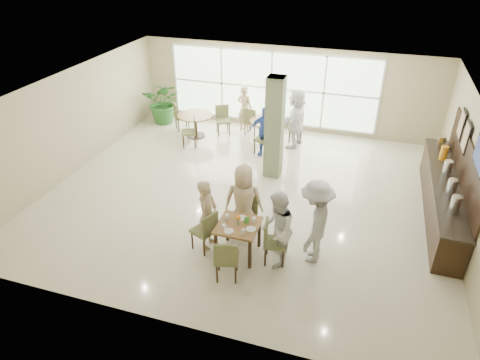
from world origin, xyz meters
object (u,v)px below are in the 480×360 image
(round_table_left, at_px, (195,120))
(round_table_right, at_px, (269,125))
(potted_plant, at_px, (164,102))
(teen_standing, at_px, (315,222))
(buffet_counter, at_px, (443,194))
(teen_far, at_px, (244,201))
(adult_b, at_px, (296,118))
(adult_a, at_px, (264,131))
(main_table, at_px, (238,229))
(adult_standing, at_px, (245,109))
(teen_left, at_px, (207,215))
(teen_right, at_px, (277,230))

(round_table_left, xyz_separation_m, round_table_right, (2.41, 0.28, 0.01))
(potted_plant, height_order, teen_standing, teen_standing)
(buffet_counter, xyz_separation_m, teen_far, (-4.26, -2.18, 0.31))
(adult_b, bearing_deg, teen_far, 7.27)
(buffet_counter, relative_size, adult_a, 3.06)
(round_table_left, distance_m, teen_standing, 6.87)
(main_table, distance_m, adult_b, 5.62)
(adult_b, height_order, adult_standing, adult_b)
(teen_left, xyz_separation_m, adult_standing, (-1.08, 6.19, -0.01))
(teen_right, distance_m, adult_standing, 6.82)
(teen_far, height_order, teen_right, teen_far)
(round_table_right, height_order, teen_far, teen_far)
(round_table_left, bearing_deg, adult_standing, 33.62)
(teen_standing, bearing_deg, main_table, -73.73)
(buffet_counter, bearing_deg, teen_left, -150.21)
(adult_a, bearing_deg, potted_plant, 158.80)
(adult_a, bearing_deg, teen_far, -83.33)
(adult_standing, bearing_deg, buffet_counter, 167.05)
(adult_b, distance_m, adult_standing, 1.98)
(adult_a, distance_m, adult_standing, 1.92)
(main_table, bearing_deg, teen_right, -2.52)
(teen_right, bearing_deg, round_table_left, -153.31)
(main_table, distance_m, adult_standing, 6.52)
(buffet_counter, relative_size, teen_right, 2.82)
(teen_left, height_order, teen_standing, teen_standing)
(teen_far, xyz_separation_m, adult_standing, (-1.69, 5.58, -0.08))
(teen_right, height_order, adult_standing, teen_right)
(potted_plant, xyz_separation_m, teen_standing, (6.20, -5.78, 0.17))
(adult_b, bearing_deg, potted_plant, -86.65)
(round_table_right, xyz_separation_m, teen_right, (1.60, -5.64, 0.24))
(adult_standing, bearing_deg, teen_standing, 135.78)
(teen_far, bearing_deg, round_table_left, -66.39)
(round_table_left, bearing_deg, potted_plant, 152.63)
(teen_left, xyz_separation_m, teen_far, (0.61, 0.61, 0.07))
(round_table_right, relative_size, teen_left, 0.76)
(teen_standing, height_order, adult_b, adult_b)
(potted_plant, bearing_deg, round_table_right, -7.31)
(main_table, bearing_deg, round_table_right, 97.92)
(round_table_right, bearing_deg, adult_b, 0.43)
(adult_a, xyz_separation_m, adult_b, (0.76, 0.92, 0.16))
(potted_plant, bearing_deg, teen_left, -56.50)
(potted_plant, bearing_deg, teen_standing, -42.99)
(teen_left, bearing_deg, teen_standing, -82.15)
(buffet_counter, distance_m, teen_standing, 3.70)
(buffet_counter, bearing_deg, potted_plant, 159.92)
(round_table_left, relative_size, teen_far, 0.66)
(main_table, bearing_deg, round_table_left, 120.90)
(teen_right, xyz_separation_m, teen_standing, (0.69, 0.37, 0.09))
(teen_right, height_order, adult_a, teen_right)
(teen_far, xyz_separation_m, adult_a, (-0.59, 4.00, -0.10))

